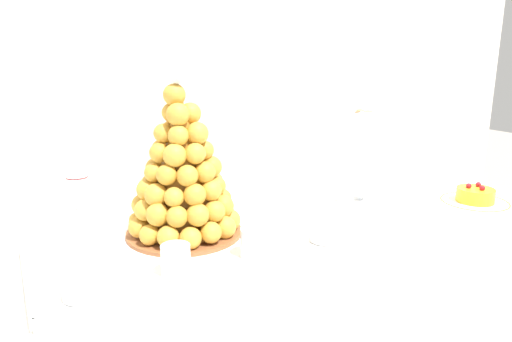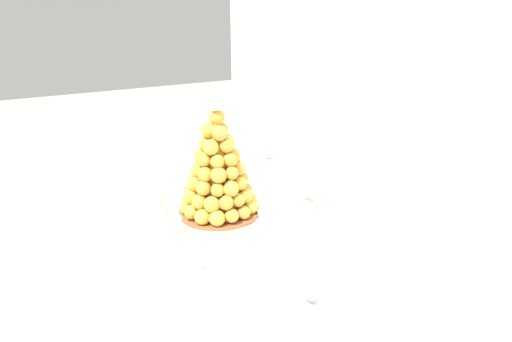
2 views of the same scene
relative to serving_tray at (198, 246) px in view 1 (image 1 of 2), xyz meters
name	(u,v)px [view 1 (image 1 of 2)]	position (x,y,z in m)	size (l,w,h in m)	color
backdrop_wall	(112,23)	(0.11, 1.19, 0.49)	(4.80, 0.10, 2.50)	silver
buffet_table	(240,268)	(0.11, 0.04, -0.09)	(1.66, 1.02, 0.75)	brown
serving_tray	(198,246)	(0.00, 0.00, 0.00)	(0.63, 0.34, 0.02)	white
croquembouche	(182,172)	(0.00, 0.07, 0.14)	(0.24, 0.24, 0.36)	brown
dessert_cup_left	(80,285)	(-0.24, -0.11, 0.03)	(0.05, 0.05, 0.05)	silver
dessert_cup_mid_left	(176,261)	(-0.08, -0.10, 0.03)	(0.05, 0.05, 0.05)	silver
dessert_cup_centre	(255,243)	(0.08, -0.10, 0.03)	(0.05, 0.05, 0.06)	silver
dessert_cup_mid_right	(325,230)	(0.24, -0.10, 0.03)	(0.06, 0.06, 0.05)	silver
macaron_goblet	(361,143)	(0.49, 0.09, 0.15)	(0.12, 0.12, 0.25)	white
fruit_tart_plate	(475,198)	(0.74, -0.08, 0.01)	(0.17, 0.17, 0.05)	white
wine_glass	(76,170)	(-0.18, 0.34, 0.11)	(0.07, 0.07, 0.15)	silver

